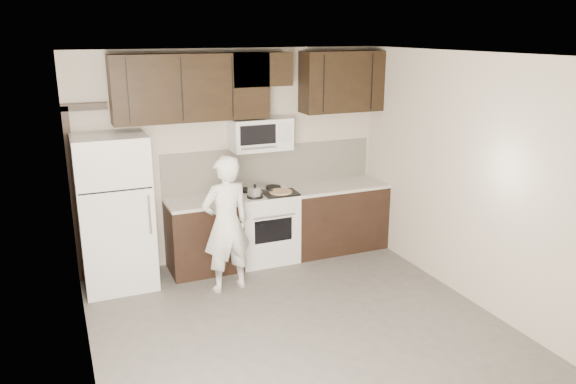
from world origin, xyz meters
TOP-DOWN VIEW (x-y plane):
  - floor at (0.00, 0.00)m, footprint 4.50×4.50m
  - back_wall at (0.00, 2.25)m, footprint 4.00×0.00m
  - ceiling at (0.00, 0.00)m, footprint 4.50×4.50m
  - counter_run at (0.60, 1.94)m, footprint 2.95×0.64m
  - stove at (0.30, 1.94)m, footprint 0.76×0.66m
  - backsplash at (0.50, 2.24)m, footprint 2.90×0.02m
  - upper_cabinets at (0.21, 2.08)m, footprint 3.48×0.35m
  - microwave at (0.30, 2.06)m, footprint 0.76×0.42m
  - refrigerator at (-1.55, 1.89)m, footprint 0.80×0.76m
  - door_trim at (-1.92, 2.21)m, footprint 0.50×0.08m
  - saucepan at (0.12, 1.79)m, footprint 0.30×0.18m
  - baking_tray at (0.47, 1.80)m, footprint 0.44×0.34m
  - pizza at (0.47, 1.80)m, footprint 0.30×0.30m
  - person at (-0.41, 1.29)m, footprint 0.63×0.47m

SIDE VIEW (x-z plane):
  - floor at x=0.00m, z-range 0.00..0.00m
  - counter_run at x=0.60m, z-range 0.00..0.91m
  - stove at x=0.30m, z-range -0.01..0.93m
  - person at x=-0.41m, z-range 0.00..1.59m
  - refrigerator at x=-1.55m, z-range 0.00..1.80m
  - baking_tray at x=0.47m, z-range 0.91..0.93m
  - pizza at x=0.47m, z-range 0.93..0.95m
  - saucepan at x=0.12m, z-range 0.89..1.07m
  - backsplash at x=0.50m, z-range 0.91..1.45m
  - door_trim at x=-1.92m, z-range 0.19..2.31m
  - back_wall at x=0.00m, z-range -0.65..3.35m
  - microwave at x=0.30m, z-range 1.45..1.85m
  - upper_cabinets at x=0.21m, z-range 1.89..2.67m
  - ceiling at x=0.00m, z-range 2.70..2.70m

